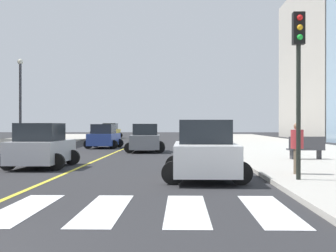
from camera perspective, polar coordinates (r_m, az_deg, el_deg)
The scene contains 12 objects.
sidewalk_kerb_east at distance 27.51m, azimuth 18.08°, elevation -3.56°, with size 10.00×120.00×0.15m, color #B2ADA3.
lane_divider_paint at distance 46.56m, azimuth -3.87°, elevation -2.12°, with size 0.16×80.00×0.01m, color yellow.
car_yellow_nearest at distance 65.05m, azimuth -6.92°, elevation -0.63°, with size 2.91×4.62×2.05m.
car_white_second at distance 16.16m, azimuth 4.45°, elevation -3.09°, with size 2.84×4.53×2.02m.
car_gray_third at distance 32.28m, azimuth -2.74°, elevation -1.55°, with size 2.79×4.36×1.92m.
car_black_fourth at distance 57.02m, azimuth -8.05°, elevation -0.85°, with size 2.59×4.11×1.83m.
car_blue_fifth at distance 37.89m, azimuth -7.69°, elevation -1.31°, with size 2.76×4.32×1.90m.
car_silver_sixth at distance 21.18m, azimuth -14.96°, elevation -2.44°, with size 2.72×4.33×1.92m.
traffic_light_near_corner at distance 15.39m, azimuth 15.42°, elevation 7.34°, with size 0.36×0.41×5.20m.
park_bench at distance 24.45m, azimuth 16.25°, elevation -2.58°, with size 1.83×0.65×1.12m.
pedestrian_waiting_east at distance 17.04m, azimuth 15.25°, elevation -2.31°, with size 0.44×0.44×1.77m.
street_lamp at distance 39.22m, azimuth -17.32°, elevation 3.66°, with size 0.44×0.44×6.89m.
Camera 1 is at (4.38, -6.31, 1.86)m, focal length 50.73 mm.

